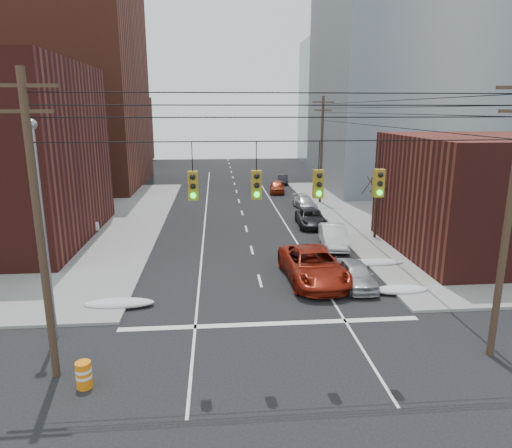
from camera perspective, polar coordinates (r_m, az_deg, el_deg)
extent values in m
plane|color=black|center=(16.16, 4.88, -22.62)|extent=(160.00, 160.00, 0.00)
cube|color=#602A1D|center=(64.70, -25.76, 17.51)|extent=(24.00, 20.00, 30.00)
cube|color=#471815|center=(89.97, -20.58, 10.89)|extent=(22.00, 18.00, 12.00)
cube|color=gray|center=(61.83, 19.01, 16.00)|extent=(22.00, 20.00, 25.00)
cube|color=gray|center=(86.86, 13.13, 14.63)|extent=(20.00, 18.00, 22.00)
cylinder|color=#473323|center=(17.39, -25.40, -1.10)|extent=(0.28, 0.28, 11.00)
cube|color=#473323|center=(16.90, -27.20, 15.15)|extent=(2.20, 0.12, 0.12)
cube|color=#473323|center=(16.89, -26.89, 12.46)|extent=(1.80, 0.12, 0.12)
cylinder|color=#473323|center=(19.58, 28.94, 0.08)|extent=(0.28, 0.28, 11.00)
cylinder|color=#473323|center=(48.17, 8.20, 9.01)|extent=(0.28, 0.28, 11.00)
cube|color=#473323|center=(48.00, 8.41, 14.84)|extent=(2.20, 0.12, 0.12)
cube|color=#473323|center=(47.99, 8.37, 13.89)|extent=(1.80, 0.12, 0.12)
cylinder|color=black|center=(15.96, 3.69, 10.30)|extent=(17.00, 0.04, 0.04)
cylinder|color=black|center=(15.84, -7.99, 8.35)|extent=(0.03, 0.03, 1.00)
cube|color=olive|center=(15.97, -7.87, 4.78)|extent=(0.35, 0.30, 1.00)
sphere|color=black|center=(15.75, -7.94, 5.83)|extent=(0.20, 0.20, 0.20)
sphere|color=black|center=(15.80, -7.90, 4.68)|extent=(0.20, 0.20, 0.20)
sphere|color=#0CE526|center=(15.86, -7.86, 3.54)|extent=(0.20, 0.20, 0.20)
cylinder|color=black|center=(15.88, 0.05, 8.50)|extent=(0.03, 0.03, 1.00)
cube|color=olive|center=(16.01, 0.05, 4.94)|extent=(0.35, 0.30, 1.00)
sphere|color=black|center=(15.79, 0.10, 5.98)|extent=(0.20, 0.20, 0.20)
sphere|color=black|center=(15.84, 0.10, 4.84)|extent=(0.20, 0.20, 0.20)
sphere|color=#0CE526|center=(15.89, 0.10, 3.70)|extent=(0.20, 0.20, 0.20)
cylinder|color=black|center=(16.22, 7.90, 8.49)|extent=(0.03, 0.03, 1.00)
cube|color=olive|center=(16.35, 7.78, 5.00)|extent=(0.35, 0.30, 1.00)
sphere|color=black|center=(16.13, 7.95, 6.02)|extent=(0.20, 0.20, 0.20)
sphere|color=black|center=(16.18, 7.91, 4.90)|extent=(0.20, 0.20, 0.20)
sphere|color=#0CE526|center=(16.24, 7.87, 3.79)|extent=(0.20, 0.20, 0.20)
cylinder|color=black|center=(16.84, 15.30, 8.33)|extent=(0.03, 0.03, 1.00)
cube|color=olive|center=(16.96, 15.08, 4.97)|extent=(0.35, 0.30, 1.00)
sphere|color=black|center=(16.76, 15.34, 5.96)|extent=(0.20, 0.20, 0.20)
sphere|color=black|center=(16.81, 15.27, 4.88)|extent=(0.20, 0.20, 0.20)
sphere|color=#0CE526|center=(16.86, 15.20, 3.81)|extent=(0.20, 0.20, 0.20)
cylinder|color=gray|center=(20.70, -24.91, -1.65)|extent=(0.18, 0.18, 9.00)
sphere|color=gray|center=(20.05, -26.29, 11.11)|extent=(0.44, 0.44, 0.44)
cylinder|color=black|center=(35.75, 14.74, 0.86)|extent=(0.20, 0.20, 3.50)
cylinder|color=black|center=(35.55, 15.49, 4.56)|extent=(0.27, 0.82, 1.19)
cylinder|color=black|center=(35.90, 15.02, 4.82)|extent=(1.17, 0.54, 1.38)
cylinder|color=black|center=(35.84, 13.94, 4.92)|extent=(1.44, 1.00, 1.48)
cylinder|color=black|center=(35.23, 14.33, 4.55)|extent=(0.17, 0.84, 1.19)
cylinder|color=black|center=(34.76, 14.52, 4.56)|extent=(0.82, 0.99, 1.40)
cylinder|color=black|center=(34.52, 15.56, 4.48)|extent=(1.74, 0.21, 1.43)
cylinder|color=black|center=(35.22, 15.61, 4.46)|extent=(0.48, 0.73, 1.20)
ellipsoid|color=silver|center=(24.23, -16.74, -9.47)|extent=(3.50, 1.08, 0.42)
ellipsoid|color=silver|center=(26.07, 17.62, -7.83)|extent=(3.00, 1.08, 0.42)
ellipsoid|color=silver|center=(30.00, 14.38, -4.70)|extent=(4.00, 1.08, 0.42)
imported|color=maroon|center=(26.60, 7.14, -5.16)|extent=(3.46, 6.84, 1.86)
imported|color=#B5B5BA|center=(26.22, 12.41, -6.19)|extent=(1.67, 4.13, 1.41)
imported|color=silver|center=(33.30, 9.64, -1.53)|extent=(2.23, 4.98, 1.59)
imported|color=black|center=(39.09, 6.88, 0.74)|extent=(2.55, 5.09, 1.38)
imported|color=#BBBBC0|center=(46.06, 6.12, 2.69)|extent=(2.13, 4.35, 1.22)
imported|color=maroon|center=(54.62, 2.65, 4.68)|extent=(2.21, 4.45, 1.46)
imported|color=black|center=(61.23, 3.34, 5.58)|extent=(1.78, 3.87, 1.23)
imported|color=silver|center=(38.94, -22.33, 0.01)|extent=(4.71, 2.70, 1.47)
imported|color=#9F9FA3|center=(44.10, -21.12, 1.56)|extent=(4.77, 2.33, 1.30)
imported|color=black|center=(40.27, -25.55, 0.17)|extent=(5.69, 4.00, 1.53)
imported|color=#A2A2A6|center=(41.43, -25.84, 0.33)|extent=(3.93, 1.81, 1.30)
cylinder|color=orange|center=(18.13, -20.71, -17.23)|extent=(0.60, 0.60, 0.99)
cylinder|color=white|center=(18.03, -20.77, -16.69)|extent=(0.61, 0.61, 0.12)
cylinder|color=white|center=(18.16, -20.70, -17.36)|extent=(0.61, 0.61, 0.12)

